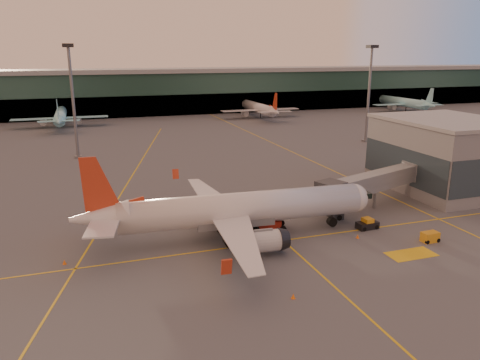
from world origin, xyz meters
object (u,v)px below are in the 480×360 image
object	(u,v)px
catering_truck	(268,211)
gpu_cart	(430,237)
main_airplane	(233,210)
pushback_tug	(367,224)

from	to	relation	value
catering_truck	gpu_cart	size ratio (longest dim) A/B	2.79
main_airplane	gpu_cart	distance (m)	25.79
main_airplane	pushback_tug	world-z (taller)	main_airplane
gpu_cart	main_airplane	bearing A→B (deg)	156.71
main_airplane	catering_truck	world-z (taller)	main_airplane
catering_truck	pushback_tug	xyz separation A→B (m)	(13.25, -4.30, -1.98)
gpu_cart	pushback_tug	distance (m)	8.32
main_airplane	pushback_tug	size ratio (longest dim) A/B	12.83
catering_truck	pushback_tug	world-z (taller)	catering_truck
main_airplane	pushback_tug	bearing A→B (deg)	-4.65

